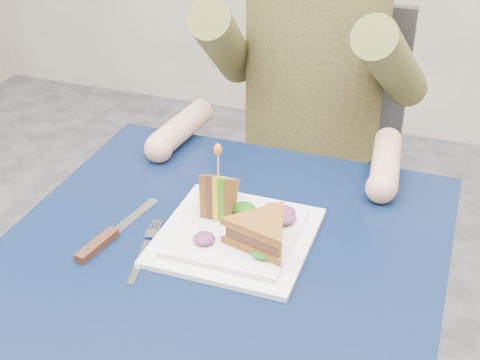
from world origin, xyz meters
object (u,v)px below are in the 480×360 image
at_px(knife, 105,239).
at_px(table, 221,284).
at_px(plate, 236,235).
at_px(sandwich_upright, 219,195).
at_px(diner, 315,32).
at_px(sandwich_flat, 262,232).
at_px(chair, 317,151).
at_px(fork, 144,252).

bearing_deg(knife, table, 14.80).
relative_size(plate, sandwich_upright, 2.02).
bearing_deg(diner, table, -90.00).
bearing_deg(sandwich_flat, plate, 155.56).
distance_m(table, chair, 0.74).
xyz_separation_m(diner, fork, (-0.12, -0.68, -0.18)).
bearing_deg(table, plate, 64.03).
bearing_deg(plate, chair, 91.32).
bearing_deg(table, fork, -154.14).
distance_m(chair, knife, 0.83).
bearing_deg(sandwich_flat, diner, 96.64).
bearing_deg(chair, plate, -88.68).
bearing_deg(table, diner, 90.00).
height_order(diner, plate, diner).
xyz_separation_m(plate, fork, (-0.13, -0.09, -0.01)).
bearing_deg(table, sandwich_flat, 6.43).
bearing_deg(table, sandwich_upright, 112.51).
bearing_deg(diner, sandwich_flat, -83.36).
bearing_deg(chair, table, -90.00).
xyz_separation_m(table, diner, (-0.00, 0.62, 0.26)).
distance_m(table, sandwich_flat, 0.14).
distance_m(table, diner, 0.67).
height_order(chair, diner, diner).
bearing_deg(knife, chair, 76.00).
relative_size(plate, fork, 1.46).
distance_m(chair, fork, 0.82).
bearing_deg(knife, fork, -3.77).
distance_m(diner, sandwich_flat, 0.63).
distance_m(sandwich_upright, knife, 0.21).
height_order(table, fork, fork).
height_order(sandwich_flat, knife, sandwich_flat).
height_order(sandwich_upright, knife, sandwich_upright).
bearing_deg(sandwich_flat, chair, 95.61).
xyz_separation_m(diner, knife, (-0.20, -0.67, -0.18)).
bearing_deg(table, chair, 90.00).
relative_size(diner, sandwich_flat, 4.42).
distance_m(table, knife, 0.22).
xyz_separation_m(table, sandwich_flat, (0.07, 0.01, 0.12)).
bearing_deg(plate, sandwich_flat, -24.44).
distance_m(diner, fork, 0.71).
bearing_deg(fork, diner, 80.17).
bearing_deg(sandwich_upright, sandwich_flat, -34.09).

